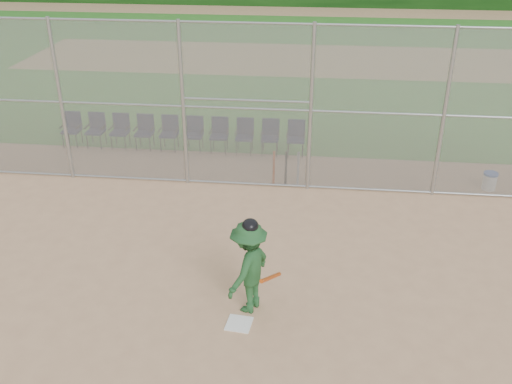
# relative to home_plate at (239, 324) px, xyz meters

# --- Properties ---
(ground) EXTENTS (100.00, 100.00, 0.00)m
(ground) POSITION_rel_home_plate_xyz_m (-0.01, 0.22, -0.01)
(ground) COLOR tan
(ground) RESTS_ON ground
(grass_strip) EXTENTS (100.00, 100.00, 0.00)m
(grass_strip) POSITION_rel_home_plate_xyz_m (-0.01, 18.22, -0.00)
(grass_strip) COLOR #286A1F
(grass_strip) RESTS_ON ground
(dirt_patch_far) EXTENTS (24.00, 24.00, 0.00)m
(dirt_patch_far) POSITION_rel_home_plate_xyz_m (-0.01, 18.22, -0.00)
(dirt_patch_far) COLOR tan
(dirt_patch_far) RESTS_ON ground
(backstop_fence) EXTENTS (16.09, 0.09, 4.00)m
(backstop_fence) POSITION_rel_home_plate_xyz_m (-0.01, 5.22, 2.06)
(backstop_fence) COLOR gray
(backstop_fence) RESTS_ON ground
(home_plate) EXTENTS (0.46, 0.46, 0.02)m
(home_plate) POSITION_rel_home_plate_xyz_m (0.00, 0.00, 0.00)
(home_plate) COLOR white
(home_plate) RESTS_ON ground
(batter_at_plate) EXTENTS (1.06, 1.42, 1.77)m
(batter_at_plate) POSITION_rel_home_plate_xyz_m (0.12, 0.45, 0.85)
(batter_at_plate) COLOR #1F4F26
(batter_at_plate) RESTS_ON ground
(water_cooler) EXTENTS (0.35, 0.35, 0.44)m
(water_cooler) POSITION_rel_home_plate_xyz_m (5.41, 5.66, 0.21)
(water_cooler) COLOR white
(water_cooler) RESTS_ON ground
(spare_bats) EXTENTS (0.66, 0.27, 0.85)m
(spare_bats) POSITION_rel_home_plate_xyz_m (0.44, 5.42, 0.41)
(spare_bats) COLOR #D84C14
(spare_bats) RESTS_ON ground
(chair_0) EXTENTS (0.54, 0.52, 0.96)m
(chair_0) POSITION_rel_home_plate_xyz_m (-5.84, 7.28, 0.47)
(chair_0) COLOR #0E1735
(chair_0) RESTS_ON ground
(chair_1) EXTENTS (0.54, 0.52, 0.96)m
(chair_1) POSITION_rel_home_plate_xyz_m (-5.12, 7.28, 0.47)
(chair_1) COLOR #0E1735
(chair_1) RESTS_ON ground
(chair_2) EXTENTS (0.54, 0.52, 0.96)m
(chair_2) POSITION_rel_home_plate_xyz_m (-4.41, 7.28, 0.47)
(chair_2) COLOR #0E1735
(chair_2) RESTS_ON ground
(chair_3) EXTENTS (0.54, 0.52, 0.96)m
(chair_3) POSITION_rel_home_plate_xyz_m (-3.69, 7.28, 0.47)
(chair_3) COLOR #0E1735
(chair_3) RESTS_ON ground
(chair_4) EXTENTS (0.54, 0.52, 0.96)m
(chair_4) POSITION_rel_home_plate_xyz_m (-2.98, 7.28, 0.47)
(chair_4) COLOR #0E1735
(chair_4) RESTS_ON ground
(chair_5) EXTENTS (0.54, 0.52, 0.96)m
(chair_5) POSITION_rel_home_plate_xyz_m (-2.26, 7.28, 0.47)
(chair_5) COLOR #0E1735
(chair_5) RESTS_ON ground
(chair_6) EXTENTS (0.54, 0.52, 0.96)m
(chair_6) POSITION_rel_home_plate_xyz_m (-1.55, 7.28, 0.47)
(chair_6) COLOR #0E1735
(chair_6) RESTS_ON ground
(chair_7) EXTENTS (0.54, 0.52, 0.96)m
(chair_7) POSITION_rel_home_plate_xyz_m (-0.83, 7.28, 0.47)
(chair_7) COLOR #0E1735
(chair_7) RESTS_ON ground
(chair_8) EXTENTS (0.54, 0.52, 0.96)m
(chair_8) POSITION_rel_home_plate_xyz_m (-0.12, 7.28, 0.47)
(chair_8) COLOR #0E1735
(chair_8) RESTS_ON ground
(chair_9) EXTENTS (0.54, 0.52, 0.96)m
(chair_9) POSITION_rel_home_plate_xyz_m (0.60, 7.28, 0.47)
(chair_9) COLOR #0E1735
(chair_9) RESTS_ON ground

